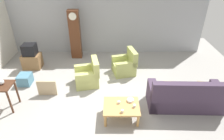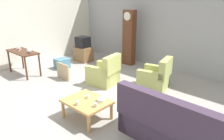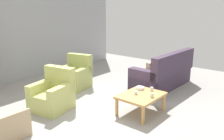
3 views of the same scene
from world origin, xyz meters
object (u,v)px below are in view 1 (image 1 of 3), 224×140
object	(u,v)px
couch_floral	(185,97)
coffee_table_wood	(121,107)
grandfather_clock	(74,35)
framed_picture_leaning	(46,88)
bowl_white_stacked	(130,100)
tv_stand_cabinet	(32,61)
cup_cream_tall	(122,111)
cup_blue_rimmed	(134,106)
armchair_olive_near	(87,76)
tv_crt	(29,50)
storage_box_blue	(24,79)
glass_dome_cloche	(1,82)
armchair_olive_far	(124,66)
cup_white_porcelain	(118,102)

from	to	relation	value
couch_floral	coffee_table_wood	xyz separation A→B (m)	(-1.86, -0.43, 0.01)
couch_floral	grandfather_clock	world-z (taller)	grandfather_clock
framed_picture_leaning	bowl_white_stacked	distance (m)	2.70
coffee_table_wood	bowl_white_stacked	size ratio (longest dim) A/B	5.09
tv_stand_cabinet	cup_cream_tall	world-z (taller)	tv_stand_cabinet
cup_blue_rimmed	armchair_olive_near	bearing A→B (deg)	130.12
coffee_table_wood	tv_crt	world-z (taller)	tv_crt
tv_stand_cabinet	framed_picture_leaning	bearing A→B (deg)	-58.38
storage_box_blue	coffee_table_wood	bearing A→B (deg)	-26.54
armchair_olive_near	framed_picture_leaning	world-z (taller)	armchair_olive_near
armchair_olive_near	storage_box_blue	distance (m)	2.19
coffee_table_wood	cup_cream_tall	world-z (taller)	cup_cream_tall
coffee_table_wood	cup_cream_tall	xyz separation A→B (m)	(0.01, -0.26, 0.10)
tv_stand_cabinet	glass_dome_cloche	size ratio (longest dim) A/B	4.75
cup_blue_rimmed	cup_cream_tall	world-z (taller)	same
couch_floral	storage_box_blue	xyz separation A→B (m)	(-5.13, 1.20, -0.17)
armchair_olive_far	tv_stand_cabinet	distance (m)	3.65
glass_dome_cloche	bowl_white_stacked	size ratio (longest dim) A/B	0.76
tv_crt	framed_picture_leaning	xyz separation A→B (m)	(1.08, -1.76, -0.52)
cup_blue_rimmed	grandfather_clock	bearing A→B (deg)	119.60
storage_box_blue	glass_dome_cloche	world-z (taller)	glass_dome_cloche
tv_stand_cabinet	storage_box_blue	world-z (taller)	tv_stand_cabinet
storage_box_blue	glass_dome_cloche	bearing A→B (deg)	-92.07
cup_blue_rimmed	bowl_white_stacked	bearing A→B (deg)	109.45
framed_picture_leaning	cup_cream_tall	xyz separation A→B (m)	(2.32, -1.27, 0.21)
coffee_table_wood	grandfather_clock	world-z (taller)	grandfather_clock
armchair_olive_near	armchair_olive_far	bearing A→B (deg)	29.44
couch_floral	grandfather_clock	xyz separation A→B (m)	(-3.65, 3.25, 0.68)
grandfather_clock	cup_white_porcelain	world-z (taller)	grandfather_clock
couch_floral	coffee_table_wood	world-z (taller)	couch_floral
cup_blue_rimmed	bowl_white_stacked	xyz separation A→B (m)	(-0.09, 0.25, -0.01)
couch_floral	armchair_olive_near	distance (m)	3.17
coffee_table_wood	tv_crt	distance (m)	4.40
coffee_table_wood	tv_stand_cabinet	xyz separation A→B (m)	(-3.40, 2.77, -0.08)
glass_dome_cloche	cup_blue_rimmed	world-z (taller)	glass_dome_cloche
storage_box_blue	bowl_white_stacked	size ratio (longest dim) A/B	2.44
grandfather_clock	tv_crt	bearing A→B (deg)	-150.45
grandfather_clock	tv_stand_cabinet	size ratio (longest dim) A/B	3.02
framed_picture_leaning	cup_white_porcelain	xyz separation A→B (m)	(2.25, -0.92, 0.20)
couch_floral	grandfather_clock	size ratio (longest dim) A/B	1.03
cup_white_porcelain	tv_crt	bearing A→B (deg)	141.24
armchair_olive_far	storage_box_blue	size ratio (longest dim) A/B	2.06
tv_stand_cabinet	cup_cream_tall	size ratio (longest dim) A/B	8.26
cup_cream_tall	grandfather_clock	bearing A→B (deg)	114.47
framed_picture_leaning	cup_white_porcelain	bearing A→B (deg)	-22.16
cup_cream_tall	bowl_white_stacked	size ratio (longest dim) A/B	0.44
glass_dome_cloche	cup_blue_rimmed	xyz separation A→B (m)	(3.65, -0.52, -0.40)
coffee_table_wood	armchair_olive_far	bearing A→B (deg)	84.33
coffee_table_wood	glass_dome_cloche	bearing A→B (deg)	172.03
armchair_olive_near	glass_dome_cloche	bearing A→B (deg)	-152.43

